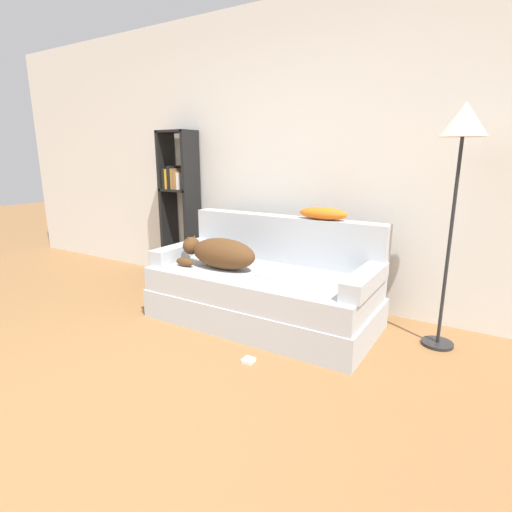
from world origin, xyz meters
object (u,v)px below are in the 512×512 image
object	(u,v)px
floor_lamp	(462,139)
throw_pillow	(323,213)
laptop	(280,276)
power_adapter	(249,360)
bookshelf	(179,197)
dog	(220,253)
couch	(262,297)

from	to	relation	value
floor_lamp	throw_pillow	bearing A→B (deg)	176.20
laptop	power_adapter	xyz separation A→B (m)	(0.07, -0.57, -0.44)
bookshelf	power_adapter	size ratio (longest dim) A/B	21.02
laptop	floor_lamp	xyz separation A→B (m)	(1.13, 0.38, 1.02)
dog	throw_pillow	bearing A→B (deg)	33.15
throw_pillow	power_adapter	size ratio (longest dim) A/B	5.44
bookshelf	power_adapter	bearing A→B (deg)	-35.80
couch	power_adapter	world-z (taller)	couch
dog	bookshelf	xyz separation A→B (m)	(-1.02, 0.65, 0.35)
throw_pillow	floor_lamp	distance (m)	1.13
laptop	dog	bearing A→B (deg)	-164.49
floor_lamp	dog	bearing A→B (deg)	-166.53
throw_pillow	floor_lamp	xyz separation A→B (m)	(0.97, -0.06, 0.57)
bookshelf	throw_pillow	bearing A→B (deg)	-5.95
power_adapter	throw_pillow	bearing A→B (deg)	85.27
bookshelf	floor_lamp	distance (m)	2.78
bookshelf	floor_lamp	xyz separation A→B (m)	(2.71, -0.25, 0.55)
throw_pillow	floor_lamp	world-z (taller)	floor_lamp
couch	bookshelf	size ratio (longest dim) A/B	1.15
couch	power_adapter	xyz separation A→B (m)	(0.28, -0.64, -0.20)
dog	bookshelf	distance (m)	1.26
dog	bookshelf	world-z (taller)	bookshelf
laptop	power_adapter	world-z (taller)	laptop
laptop	throw_pillow	bearing A→B (deg)	83.21
couch	bookshelf	distance (m)	1.65
dog	power_adapter	size ratio (longest dim) A/B	9.41
couch	power_adapter	size ratio (longest dim) A/B	24.17
power_adapter	bookshelf	bearing A→B (deg)	144.20
couch	floor_lamp	bearing A→B (deg)	12.91
bookshelf	power_adapter	distance (m)	2.24
floor_lamp	power_adapter	distance (m)	2.04
power_adapter	dog	bearing A→B (deg)	139.37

